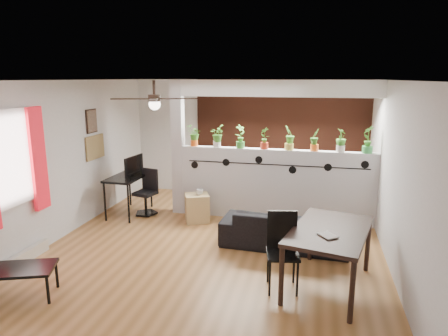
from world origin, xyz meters
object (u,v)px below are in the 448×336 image
potted_plant_1 (217,135)px  coffee_table (18,271)px  potted_plant_6 (341,140)px  potted_plant_3 (265,137)px  cube_shelf (197,208)px  potted_plant_0 (194,135)px  potted_plant_5 (315,139)px  potted_plant_7 (368,138)px  sofa (285,229)px  computer_desk (128,179)px  office_chair (147,195)px  folding_chair (282,243)px  potted_plant_4 (289,137)px  ceiling_fan (154,100)px  cup (199,192)px  potted_plant_2 (240,136)px  dining_table (330,235)px

potted_plant_1 → coffee_table: size_ratio=0.44×
potted_plant_6 → coffee_table: (-3.86, -3.50, -1.22)m
potted_plant_3 → cube_shelf: bearing=-158.8°
potted_plant_0 → potted_plant_5: 2.26m
potted_plant_3 → potted_plant_7: (1.81, 0.00, 0.04)m
coffee_table → potted_plant_0: bearing=71.9°
sofa → potted_plant_7: bearing=-135.1°
computer_desk → office_chair: 0.48m
sofa → folding_chair: (0.07, -1.29, 0.31)m
potted_plant_4 → ceiling_fan: bearing=-135.4°
potted_plant_0 → sofa: 2.56m
potted_plant_3 → potted_plant_6: size_ratio=0.98×
potted_plant_6 → cup: bearing=-169.6°
office_chair → ceiling_fan: bearing=-59.9°
potted_plant_7 → computer_desk: potted_plant_7 is taller
potted_plant_5 → folding_chair: 2.69m
potted_plant_7 → cube_shelf: (-2.98, -0.45, -1.35)m
potted_plant_4 → sofa: potted_plant_4 is taller
ceiling_fan → cup: 2.21m
potted_plant_2 → sofa: 2.01m
potted_plant_4 → computer_desk: (-3.06, -0.34, -0.88)m
potted_plant_0 → sofa: (1.87, -1.19, -1.28)m
potted_plant_0 → potted_plant_4: bearing=0.0°
potted_plant_1 → folding_chair: (1.48, -2.48, -0.99)m
potted_plant_7 → potted_plant_2: bearing=180.0°
coffee_table → office_chair: bearing=85.5°
potted_plant_5 → sofa: bearing=-108.1°
folding_chair → potted_plant_7: bearing=63.7°
potted_plant_4 → dining_table: (0.71, -2.37, -0.88)m
potted_plant_5 → potted_plant_6: bearing=-0.0°
potted_plant_6 → potted_plant_2: bearing=180.0°
cup → coffee_table: size_ratio=0.13×
ceiling_fan → potted_plant_2: 2.15m
potted_plant_0 → potted_plant_1: 0.45m
potted_plant_2 → coffee_table: size_ratio=0.46×
potted_plant_7 → dining_table: 2.62m
folding_chair → potted_plant_5: bearing=82.6°
potted_plant_1 → potted_plant_3: bearing=0.0°
ceiling_fan → dining_table: bearing=-12.7°
potted_plant_4 → potted_plant_1: bearing=-180.0°
potted_plant_1 → folding_chair: bearing=-59.1°
computer_desk → coffee_table: (0.10, -3.16, -0.35)m
potted_plant_0 → potted_plant_7: (3.16, 0.00, 0.04)m
ceiling_fan → folding_chair: ceiling_fan is taller
computer_desk → ceiling_fan: bearing=-49.9°
potted_plant_4 → coffee_table: bearing=-130.1°
sofa → coffee_table: bearing=39.6°
potted_plant_4 → office_chair: size_ratio=0.51×
potted_plant_6 → folding_chair: 2.78m
potted_plant_5 → potted_plant_6: potted_plant_6 is taller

